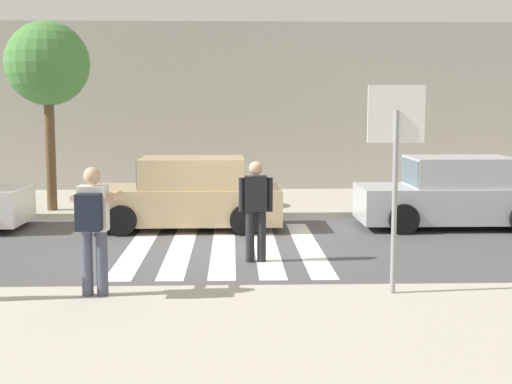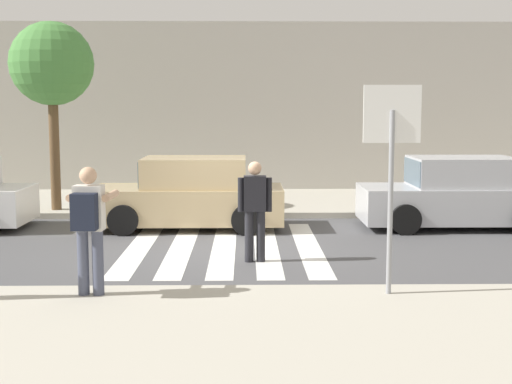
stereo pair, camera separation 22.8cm
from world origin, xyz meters
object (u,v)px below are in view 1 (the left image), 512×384
Objects in this scene: stop_sign at (396,142)px; street_tree_west at (47,65)px; photographer_with_backpack at (93,220)px; parked_car_tan at (188,195)px; pedestrian_crossing at (256,205)px; parked_car_silver at (454,194)px.

street_tree_west is (-6.54, 7.88, 1.43)m from stop_sign.
parked_car_tan is at bearing 81.77° from photographer_with_backpack.
stop_sign is 10.34m from street_tree_west.
parked_car_tan is (-1.36, 3.36, -0.25)m from pedestrian_crossing.
street_tree_west is (-3.40, 1.92, 2.89)m from parked_car_tan.
pedestrian_crossing is 5.60m from parked_car_silver.
pedestrian_crossing is 7.58m from street_tree_west.
parked_car_tan is 5.83m from parked_car_silver.
stop_sign reaches higher than parked_car_silver.
pedestrian_crossing is at bearing 49.92° from photographer_with_backpack.
stop_sign is 1.62× the size of pedestrian_crossing.
pedestrian_crossing is at bearing -47.88° from street_tree_west.
pedestrian_crossing is (2.23, 2.66, -0.19)m from photographer_with_backpack.
stop_sign is 0.68× the size of parked_car_silver.
parked_car_tan is 1.00× the size of parked_car_silver.
stop_sign is 3.38m from pedestrian_crossing.
parked_car_tan and parked_car_silver have the same top height.
parked_car_tan is at bearing 180.00° from parked_car_silver.
photographer_with_backpack is at bearing -130.08° from pedestrian_crossing.
parked_car_tan is at bearing 117.70° from stop_sign.
photographer_with_backpack is at bearing -98.23° from parked_car_tan.
street_tree_west is at bearing 168.29° from parked_car_silver.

